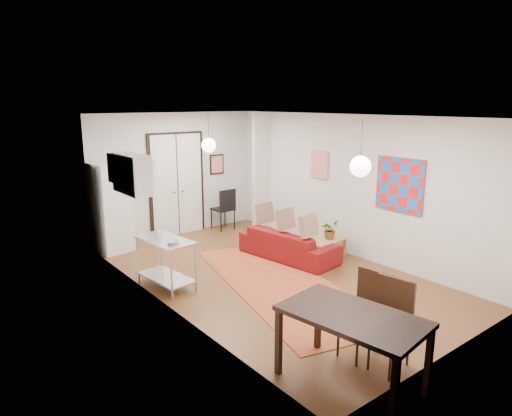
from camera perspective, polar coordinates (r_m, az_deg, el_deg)
floor at (r=8.57m, az=1.65°, el=-8.35°), size 7.00×7.00×0.00m
ceiling at (r=7.98m, az=1.79°, el=11.41°), size 4.20×7.00×0.02m
wall_back at (r=11.03m, az=-9.99°, el=4.15°), size 4.20×0.02×2.90m
wall_front at (r=5.98m, az=23.70°, el=-4.45°), size 4.20×0.02×2.90m
wall_left at (r=7.03m, az=-11.58°, el=-1.05°), size 0.02×7.00×2.90m
wall_right at (r=9.61m, az=11.42°, el=2.76°), size 0.02×7.00×2.90m
double_doors at (r=11.03m, az=-9.83°, el=2.84°), size 1.44×0.06×2.50m
stub_partition at (r=11.25m, az=0.69°, el=4.52°), size 0.50×0.10×2.90m
wall_cabinet at (r=8.36m, az=-15.24°, el=4.15°), size 0.35×1.00×0.70m
painting_popart at (r=8.80m, az=17.53°, el=2.79°), size 0.05×1.00×1.00m
painting_abstract at (r=10.06m, az=7.96°, el=5.38°), size 0.05×0.50×0.60m
poster_back at (r=11.56m, az=-4.90°, el=5.46°), size 0.40×0.03×0.50m
print_left at (r=8.76m, az=-17.45°, el=4.74°), size 0.03×0.44×0.54m
pendant_back at (r=9.64m, az=-5.93°, el=7.80°), size 0.30×0.30×0.80m
pendant_front at (r=6.62m, az=12.91°, el=5.08°), size 0.30×0.30×0.80m
kilim_rug at (r=8.16m, az=3.07°, el=-9.47°), size 2.72×4.73×0.01m
sofa at (r=9.37m, az=4.12°, el=-4.49°), size 1.11×2.19×0.61m
coffee_table at (r=9.41m, az=8.73°, el=-4.22°), size 1.00×0.68×0.41m
potted_plant at (r=9.41m, az=9.21°, el=-2.63°), size 0.37×0.41×0.40m
kitchen_counter at (r=8.03m, az=-11.24°, el=-5.97°), size 0.68×1.18×0.86m
bowl at (r=7.67m, az=-10.33°, el=-4.18°), size 0.22×0.22×0.05m
soap_bottle at (r=8.12m, az=-12.16°, el=-2.80°), size 0.09×0.09×0.18m
fridge at (r=10.11m, az=-17.66°, el=0.04°), size 0.76×0.76×1.91m
dining_table at (r=5.30m, az=11.92°, el=-13.77°), size 1.12×1.68×0.87m
dining_chair_near at (r=6.02m, az=12.58°, el=-11.94°), size 0.58×0.77×1.07m
dining_chair_far at (r=5.85m, az=14.92°, el=-12.83°), size 0.58×0.77×1.07m
black_side_chair at (r=11.52m, az=-4.46°, el=0.44°), size 0.48×0.48×1.03m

